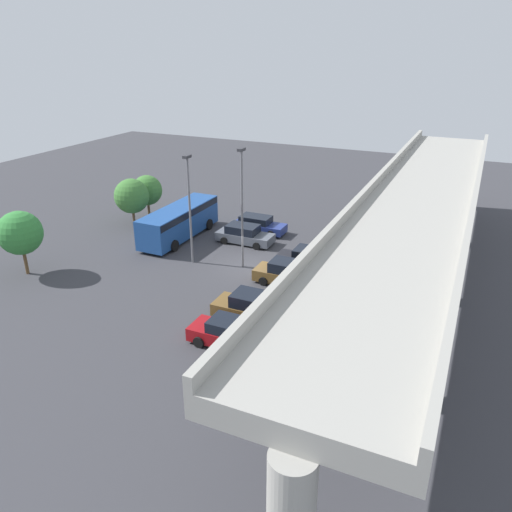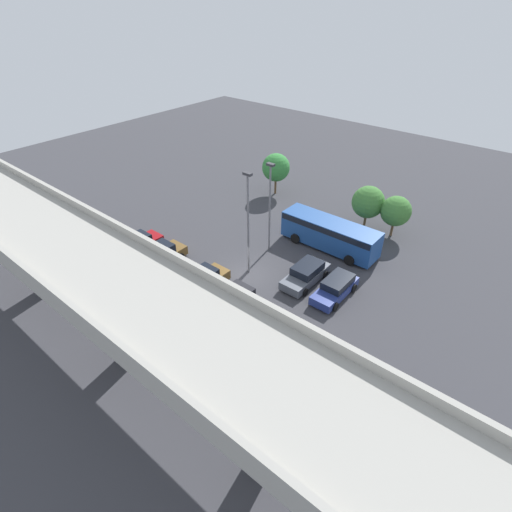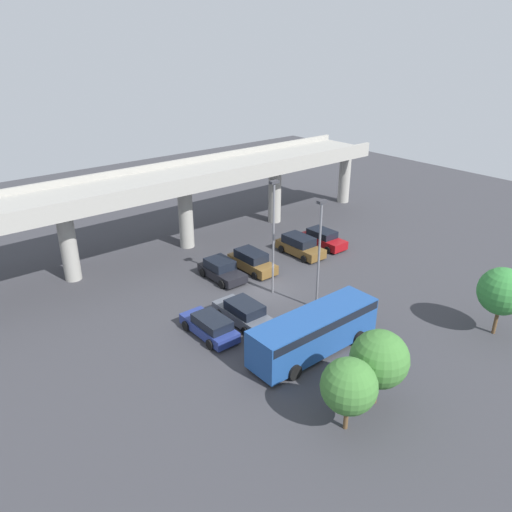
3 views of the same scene
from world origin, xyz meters
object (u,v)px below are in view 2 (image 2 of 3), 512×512
at_px(tree_front_left, 396,211).
at_px(parked_car_5, 137,244).
at_px(parked_car_1, 306,274).
at_px(parked_car_0, 336,288).
at_px(tree_front_centre, 368,202).
at_px(parked_car_2, 226,299).
at_px(shuttle_bus, 330,232).
at_px(tree_front_right, 276,168).
at_px(lamp_post_near_aisle, 270,202).
at_px(lamp_post_mid_lot, 248,218).
at_px(parked_car_3, 202,281).
at_px(parked_car_4, 159,256).

bearing_deg(tree_front_left, parked_car_5, 46.39).
bearing_deg(parked_car_1, parked_car_0, 88.97).
bearing_deg(tree_front_centre, parked_car_2, 82.24).
bearing_deg(parked_car_0, shuttle_bus, -144.74).
relative_size(tree_front_left, tree_front_right, 0.86).
distance_m(lamp_post_near_aisle, tree_front_right, 12.10).
distance_m(lamp_post_near_aisle, lamp_post_mid_lot, 3.97).
relative_size(shuttle_bus, lamp_post_near_aisle, 1.10).
relative_size(parked_car_0, lamp_post_near_aisle, 0.56).
xyz_separation_m(parked_car_2, lamp_post_near_aisle, (2.50, -8.35, 4.06)).
distance_m(parked_car_2, shuttle_bus, 12.20).
height_order(parked_car_0, parked_car_3, parked_car_3).
relative_size(parked_car_0, tree_front_right, 0.97).
xyz_separation_m(parked_car_0, tree_front_left, (0.45, -11.41, 1.90)).
relative_size(parked_car_3, shuttle_bus, 0.51).
bearing_deg(tree_front_right, parked_car_5, 83.12).
distance_m(parked_car_1, tree_front_left, 11.75).
distance_m(parked_car_0, lamp_post_mid_lot, 8.66).
bearing_deg(shuttle_bus, tree_front_right, 150.45).
relative_size(parked_car_1, tree_front_centre, 1.09).
relative_size(parked_car_5, lamp_post_mid_lot, 0.50).
bearing_deg(tree_front_right, tree_front_left, 178.50).
height_order(lamp_post_near_aisle, tree_front_left, lamp_post_near_aisle).
relative_size(parked_car_0, parked_car_3, 0.99).
relative_size(tree_front_centre, tree_front_right, 0.93).
xyz_separation_m(parked_car_3, lamp_post_mid_lot, (-1.31, -4.17, 4.35)).
relative_size(parked_car_2, parked_car_5, 0.98).
relative_size(parked_car_5, lamp_post_near_aisle, 0.54).
relative_size(parked_car_1, parked_car_3, 1.03).
bearing_deg(lamp_post_near_aisle, tree_front_left, -128.65).
bearing_deg(parked_car_3, parked_car_2, -96.09).
bearing_deg(parked_car_5, parked_car_1, -67.14).
relative_size(lamp_post_near_aisle, tree_front_left, 2.03).
relative_size(parked_car_0, parked_car_5, 1.03).
xyz_separation_m(shuttle_bus, tree_front_centre, (-0.83, -5.48, 1.19)).
distance_m(parked_car_4, shuttle_bus, 15.29).
bearing_deg(lamp_post_mid_lot, parked_car_2, 110.01).
bearing_deg(tree_front_left, parked_car_3, 65.34).
distance_m(parked_car_3, shuttle_bus, 12.61).
bearing_deg(parked_car_0, parked_car_4, -66.88).
distance_m(parked_car_4, parked_car_5, 3.05).
distance_m(parked_car_0, lamp_post_near_aisle, 9.23).
distance_m(parked_car_2, parked_car_5, 11.44).
bearing_deg(tree_front_right, lamp_post_mid_lot, 119.14).
relative_size(parked_car_1, parked_car_2, 1.10).
xyz_separation_m(parked_car_5, tree_front_right, (-2.14, -17.73, 2.40)).
distance_m(parked_car_5, lamp_post_near_aisle, 12.57).
height_order(parked_car_4, lamp_post_near_aisle, lamp_post_near_aisle).
bearing_deg(parked_car_4, tree_front_centre, -32.28).
distance_m(shuttle_bus, tree_front_left, 6.85).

